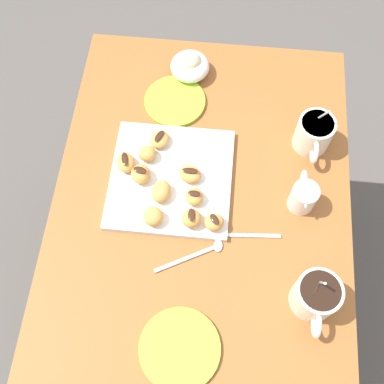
{
  "coord_description": "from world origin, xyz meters",
  "views": [
    {
      "loc": [
        0.43,
        0.02,
        1.72
      ],
      "look_at": [
        -0.02,
        -0.02,
        0.75
      ],
      "focal_mm": 44.25,
      "sensor_mm": 36.0,
      "label": 1
    }
  ],
  "objects_px": {
    "beignet_7": "(161,192)",
    "beignet_8": "(126,162)",
    "saucer_lime_left": "(175,101)",
    "beignet_5": "(153,216)",
    "dining_table": "(200,228)",
    "cream_pitcher_white": "(303,196)",
    "saucer_lime_right": "(180,349)",
    "coffee_mug_cream_right": "(316,296)",
    "beignet_1": "(214,222)",
    "pastry_plate_square": "(171,179)",
    "beignet_0": "(141,174)",
    "ice_cream_bowl": "(190,65)",
    "beignet_3": "(147,154)",
    "beignet_4": "(160,139)",
    "beignet_2": "(194,197)",
    "coffee_mug_cream_left": "(314,133)",
    "beignet_9": "(191,218)",
    "beignet_6": "(190,174)"
  },
  "relations": [
    {
      "from": "ice_cream_bowl",
      "to": "beignet_8",
      "type": "relative_size",
      "value": 1.97
    },
    {
      "from": "saucer_lime_left",
      "to": "beignet_2",
      "type": "xyz_separation_m",
      "value": [
        0.27,
        0.08,
        0.03
      ]
    },
    {
      "from": "dining_table",
      "to": "saucer_lime_right",
      "type": "height_order",
      "value": "saucer_lime_right"
    },
    {
      "from": "beignet_2",
      "to": "beignet_9",
      "type": "xyz_separation_m",
      "value": [
        0.05,
        -0.0,
        0.0
      ]
    },
    {
      "from": "ice_cream_bowl",
      "to": "beignet_5",
      "type": "bearing_deg",
      "value": -5.03
    },
    {
      "from": "beignet_3",
      "to": "beignet_6",
      "type": "distance_m",
      "value": 0.11
    },
    {
      "from": "beignet_2",
      "to": "beignet_5",
      "type": "bearing_deg",
      "value": -56.07
    },
    {
      "from": "beignet_4",
      "to": "beignet_5",
      "type": "relative_size",
      "value": 1.1
    },
    {
      "from": "saucer_lime_left",
      "to": "beignet_3",
      "type": "xyz_separation_m",
      "value": [
        0.17,
        -0.04,
        0.03
      ]
    },
    {
      "from": "cream_pitcher_white",
      "to": "beignet_0",
      "type": "distance_m",
      "value": 0.37
    },
    {
      "from": "ice_cream_bowl",
      "to": "beignet_6",
      "type": "xyz_separation_m",
      "value": [
        0.31,
        0.03,
        -0.0
      ]
    },
    {
      "from": "ice_cream_bowl",
      "to": "saucer_lime_left",
      "type": "distance_m",
      "value": 0.1
    },
    {
      "from": "saucer_lime_right",
      "to": "beignet_8",
      "type": "relative_size",
      "value": 3.22
    },
    {
      "from": "dining_table",
      "to": "beignet_5",
      "type": "xyz_separation_m",
      "value": [
        0.05,
        -0.1,
        0.18
      ]
    },
    {
      "from": "beignet_7",
      "to": "beignet_8",
      "type": "distance_m",
      "value": 0.11
    },
    {
      "from": "beignet_3",
      "to": "pastry_plate_square",
      "type": "bearing_deg",
      "value": 51.74
    },
    {
      "from": "pastry_plate_square",
      "to": "coffee_mug_cream_left",
      "type": "distance_m",
      "value": 0.35
    },
    {
      "from": "beignet_3",
      "to": "beignet_9",
      "type": "bearing_deg",
      "value": 37.95
    },
    {
      "from": "saucer_lime_left",
      "to": "beignet_5",
      "type": "height_order",
      "value": "beignet_5"
    },
    {
      "from": "saucer_lime_right",
      "to": "beignet_5",
      "type": "xyz_separation_m",
      "value": [
        -0.27,
        -0.09,
        0.03
      ]
    },
    {
      "from": "beignet_4",
      "to": "beignet_7",
      "type": "height_order",
      "value": "beignet_7"
    },
    {
      "from": "saucer_lime_right",
      "to": "beignet_1",
      "type": "relative_size",
      "value": 3.83
    },
    {
      "from": "saucer_lime_left",
      "to": "beignet_0",
      "type": "distance_m",
      "value": 0.24
    },
    {
      "from": "coffee_mug_cream_left",
      "to": "beignet_2",
      "type": "xyz_separation_m",
      "value": [
        0.18,
        -0.27,
        -0.02
      ]
    },
    {
      "from": "pastry_plate_square",
      "to": "beignet_1",
      "type": "height_order",
      "value": "beignet_1"
    },
    {
      "from": "cream_pitcher_white",
      "to": "saucer_lime_right",
      "type": "relative_size",
      "value": 0.63
    },
    {
      "from": "beignet_5",
      "to": "beignet_9",
      "type": "height_order",
      "value": "beignet_9"
    },
    {
      "from": "cream_pitcher_white",
      "to": "beignet_0",
      "type": "bearing_deg",
      "value": -93.27
    },
    {
      "from": "saucer_lime_right",
      "to": "pastry_plate_square",
      "type": "bearing_deg",
      "value": -170.61
    },
    {
      "from": "cream_pitcher_white",
      "to": "beignet_8",
      "type": "relative_size",
      "value": 2.04
    },
    {
      "from": "saucer_lime_right",
      "to": "beignet_1",
      "type": "xyz_separation_m",
      "value": [
        -0.27,
        0.05,
        0.03
      ]
    },
    {
      "from": "cream_pitcher_white",
      "to": "beignet_6",
      "type": "distance_m",
      "value": 0.26
    },
    {
      "from": "saucer_lime_left",
      "to": "saucer_lime_right",
      "type": "height_order",
      "value": "same"
    },
    {
      "from": "beignet_1",
      "to": "beignet_5",
      "type": "bearing_deg",
      "value": -89.84
    },
    {
      "from": "beignet_0",
      "to": "coffee_mug_cream_right",
      "type": "bearing_deg",
      "value": 58.05
    },
    {
      "from": "dining_table",
      "to": "beignet_9",
      "type": "xyz_separation_m",
      "value": [
        0.05,
        -0.02,
        0.18
      ]
    },
    {
      "from": "ice_cream_bowl",
      "to": "saucer_lime_left",
      "type": "xyz_separation_m",
      "value": [
        0.1,
        -0.03,
        -0.03
      ]
    },
    {
      "from": "beignet_3",
      "to": "beignet_7",
      "type": "xyz_separation_m",
      "value": [
        0.09,
        0.04,
        0.0
      ]
    },
    {
      "from": "beignet_2",
      "to": "beignet_5",
      "type": "height_order",
      "value": "beignet_5"
    },
    {
      "from": "beignet_4",
      "to": "coffee_mug_cream_left",
      "type": "bearing_deg",
      "value": 96.67
    },
    {
      "from": "beignet_3",
      "to": "beignet_4",
      "type": "xyz_separation_m",
      "value": [
        -0.04,
        0.02,
        -0.0
      ]
    },
    {
      "from": "ice_cream_bowl",
      "to": "beignet_3",
      "type": "relative_size",
      "value": 2.45
    },
    {
      "from": "beignet_6",
      "to": "beignet_7",
      "type": "xyz_separation_m",
      "value": [
        0.05,
        -0.06,
        0.0
      ]
    },
    {
      "from": "beignet_0",
      "to": "beignet_5",
      "type": "relative_size",
      "value": 1.07
    },
    {
      "from": "beignet_4",
      "to": "beignet_9",
      "type": "bearing_deg",
      "value": 26.07
    },
    {
      "from": "beignet_1",
      "to": "cream_pitcher_white",
      "type": "bearing_deg",
      "value": 112.28
    },
    {
      "from": "ice_cream_bowl",
      "to": "cream_pitcher_white",
      "type": "bearing_deg",
      "value": 39.81
    },
    {
      "from": "coffee_mug_cream_right",
      "to": "beignet_1",
      "type": "xyz_separation_m",
      "value": [
        -0.14,
        -0.22,
        -0.02
      ]
    },
    {
      "from": "beignet_7",
      "to": "beignet_8",
      "type": "bearing_deg",
      "value": -126.03
    },
    {
      "from": "beignet_2",
      "to": "beignet_5",
      "type": "xyz_separation_m",
      "value": [
        0.06,
        -0.08,
        0.0
      ]
    }
  ]
}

